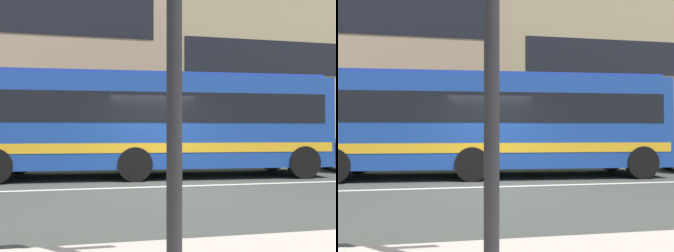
# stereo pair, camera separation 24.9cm
# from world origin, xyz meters

# --- Properties ---
(ground_plane) EXTENTS (160.00, 160.00, 0.00)m
(ground_plane) POSITION_xyz_m (0.00, 0.00, 0.00)
(ground_plane) COLOR #40453F
(lane_centre_line) EXTENTS (60.00, 0.16, 0.01)m
(lane_centre_line) POSITION_xyz_m (0.00, 0.00, 0.00)
(lane_centre_line) COLOR silver
(lane_centre_line) RESTS_ON ground_plane
(hedge_row_far) EXTENTS (19.80, 1.10, 1.13)m
(hedge_row_far) POSITION_xyz_m (3.58, 5.74, 0.57)
(hedge_row_far) COLOR #2E5C22
(hedge_row_far) RESTS_ON ground_plane
(apartment_block_right) EXTENTS (21.40, 11.14, 10.30)m
(apartment_block_right) POSITION_xyz_m (13.13, 16.13, 5.15)
(apartment_block_right) COLOR tan
(apartment_block_right) RESTS_ON ground_plane
(transit_bus) EXTENTS (11.18, 3.18, 3.25)m
(transit_bus) POSITION_xyz_m (0.23, 2.22, 1.79)
(transit_bus) COLOR #1D449C
(transit_bus) RESTS_ON ground_plane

